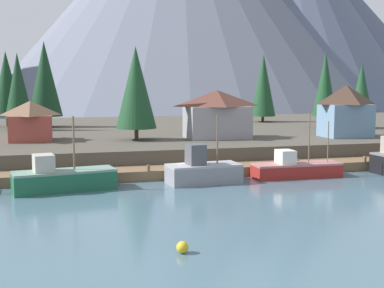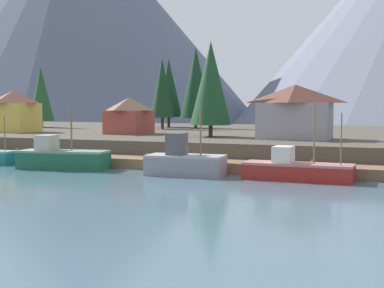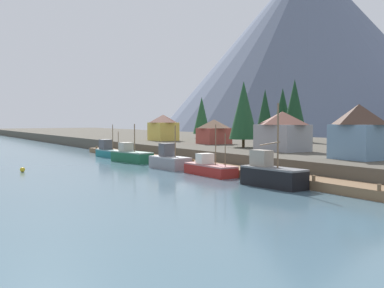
% 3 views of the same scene
% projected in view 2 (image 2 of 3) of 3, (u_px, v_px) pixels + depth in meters
% --- Properties ---
extents(ground_plane, '(400.00, 400.00, 1.00)m').
position_uv_depth(ground_plane, '(245.00, 158.00, 68.41)').
color(ground_plane, '#476675').
extents(dock, '(80.00, 4.00, 1.60)m').
position_uv_depth(dock, '(192.00, 165.00, 51.74)').
color(dock, brown).
rests_on(dock, ground_plane).
extents(shoreline_bank, '(400.00, 56.00, 2.50)m').
position_uv_depth(shoreline_bank, '(268.00, 139.00, 79.35)').
color(shoreline_bank, '#4C473D').
rests_on(shoreline_bank, ground_plane).
extents(mountain_west_peak, '(142.97, 142.97, 83.77)m').
position_uv_depth(mountain_west_peak, '(76.00, 14.00, 204.21)').
color(mountain_west_peak, slate).
rests_on(mountain_west_peak, ground_plane).
extents(fishing_boat_green, '(9.29, 4.36, 6.65)m').
position_uv_depth(fishing_boat_green, '(62.00, 158.00, 52.32)').
color(fishing_boat_green, '#1E5B3D').
rests_on(fishing_boat_green, ground_plane).
extents(fishing_boat_grey, '(7.23, 3.76, 6.53)m').
position_uv_depth(fishing_boat_grey, '(184.00, 162.00, 47.62)').
color(fishing_boat_grey, gray).
rests_on(fishing_boat_grey, ground_plane).
extents(fishing_boat_red, '(9.12, 2.74, 6.79)m').
position_uv_depth(fishing_boat_red, '(296.00, 170.00, 44.33)').
color(fishing_boat_red, maroon).
rests_on(fishing_boat_red, ground_plane).
extents(house_yellow, '(6.76, 5.20, 5.98)m').
position_uv_depth(house_yellow, '(13.00, 111.00, 76.67)').
color(house_yellow, gold).
rests_on(house_yellow, shoreline_bank).
extents(house_red, '(5.28, 5.73, 4.90)m').
position_uv_depth(house_red, '(129.00, 115.00, 71.41)').
color(house_red, '#9E4238').
rests_on(house_red, shoreline_bank).
extents(house_grey, '(8.27, 5.46, 6.16)m').
position_uv_depth(house_grey, '(295.00, 111.00, 59.97)').
color(house_grey, gray).
rests_on(house_grey, shoreline_bank).
extents(conifer_near_left, '(4.41, 4.41, 10.69)m').
position_uv_depth(conifer_near_left, '(41.00, 94.00, 92.79)').
color(conifer_near_left, '#4C3823').
rests_on(conifer_near_left, shoreline_bank).
extents(conifer_mid_right, '(5.04, 5.04, 11.59)m').
position_uv_depth(conifer_mid_right, '(211.00, 83.00, 64.09)').
color(conifer_mid_right, '#4C3823').
rests_on(conifer_mid_right, shoreline_bank).
extents(conifer_back_left, '(3.99, 3.99, 11.54)m').
position_uv_depth(conifer_back_left, '(162.00, 88.00, 85.92)').
color(conifer_back_left, '#4C3823').
rests_on(conifer_back_left, shoreline_bank).
extents(conifer_centre, '(5.34, 5.34, 13.69)m').
position_uv_depth(conifer_centre, '(196.00, 83.00, 89.18)').
color(conifer_centre, '#4C3823').
rests_on(conifer_centre, shoreline_bank).
extents(conifer_far_left, '(4.83, 4.83, 12.15)m').
position_uv_depth(conifer_far_left, '(169.00, 88.00, 93.36)').
color(conifer_far_left, '#4C3823').
rests_on(conifer_far_left, shoreline_bank).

